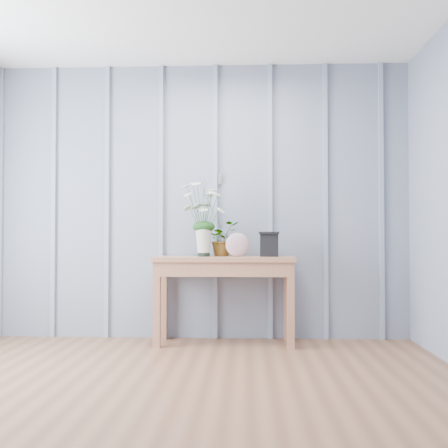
{
  "coord_description": "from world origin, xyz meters",
  "views": [
    {
      "loc": [
        0.53,
        -2.52,
        0.92
      ],
      "look_at": [
        0.34,
        1.94,
        1.03
      ],
      "focal_mm": 42.0,
      "sensor_mm": 36.0,
      "label": 1
    }
  ],
  "objects_px": {
    "sideboard": "(224,270)",
    "felt_disc_vessel": "(237,245)",
    "daisy_vase": "(204,208)",
    "carved_box": "(269,244)"
  },
  "relations": [
    {
      "from": "sideboard",
      "to": "felt_disc_vessel",
      "type": "xyz_separation_m",
      "value": [
        0.11,
        -0.03,
        0.22
      ]
    },
    {
      "from": "daisy_vase",
      "to": "felt_disc_vessel",
      "type": "xyz_separation_m",
      "value": [
        0.29,
        -0.03,
        -0.31
      ]
    },
    {
      "from": "sideboard",
      "to": "daisy_vase",
      "type": "xyz_separation_m",
      "value": [
        -0.18,
        -0.0,
        0.53
      ]
    },
    {
      "from": "daisy_vase",
      "to": "felt_disc_vessel",
      "type": "bearing_deg",
      "value": -4.97
    },
    {
      "from": "sideboard",
      "to": "daisy_vase",
      "type": "height_order",
      "value": "daisy_vase"
    },
    {
      "from": "daisy_vase",
      "to": "carved_box",
      "type": "relative_size",
      "value": 3.11
    },
    {
      "from": "daisy_vase",
      "to": "carved_box",
      "type": "distance_m",
      "value": 0.64
    },
    {
      "from": "felt_disc_vessel",
      "to": "carved_box",
      "type": "distance_m",
      "value": 0.28
    },
    {
      "from": "sideboard",
      "to": "felt_disc_vessel",
      "type": "bearing_deg",
      "value": -13.76
    },
    {
      "from": "felt_disc_vessel",
      "to": "carved_box",
      "type": "height_order",
      "value": "carved_box"
    }
  ]
}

